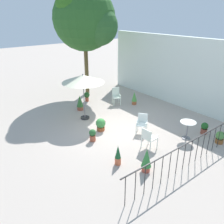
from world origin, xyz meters
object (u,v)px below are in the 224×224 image
(patio_umbrella_0, at_px, (83,79))
(potted_plant_2, at_px, (80,103))
(cafe_table_0, at_px, (187,127))
(potted_plant_4, at_px, (204,128))
(potted_plant_1, at_px, (87,96))
(potted_plant_8, at_px, (118,155))
(potted_plant_7, at_px, (93,135))
(shade_tree, at_px, (86,19))
(potted_plant_6, at_px, (134,98))
(potted_plant_0, at_px, (101,124))
(patio_chair_2, at_px, (142,122))
(patio_chair_0, at_px, (148,137))
(potted_plant_3, at_px, (220,137))
(potted_plant_5, at_px, (146,160))
(patio_chair_1, at_px, (116,95))

(patio_umbrella_0, xyz_separation_m, potted_plant_2, (-1.09, 0.38, -1.61))
(cafe_table_0, xyz_separation_m, potted_plant_4, (0.22, 0.97, -0.26))
(cafe_table_0, height_order, potted_plant_1, cafe_table_0)
(cafe_table_0, bearing_deg, potted_plant_8, -96.71)
(potted_plant_1, height_order, potted_plant_2, potted_plant_2)
(potted_plant_1, bearing_deg, potted_plant_4, 15.91)
(potted_plant_7, bearing_deg, potted_plant_8, -6.09)
(shade_tree, xyz_separation_m, potted_plant_1, (1.23, -0.92, -4.23))
(potted_plant_6, relative_size, potted_plant_7, 1.45)
(potted_plant_0, xyz_separation_m, potted_plant_1, (-3.52, 1.50, 0.03))
(patio_chair_2, relative_size, potted_plant_8, 1.14)
(patio_umbrella_0, relative_size, potted_plant_2, 2.78)
(potted_plant_1, bearing_deg, potted_plant_8, -22.89)
(shade_tree, bearing_deg, patio_chair_0, -14.64)
(cafe_table_0, relative_size, potted_plant_2, 0.95)
(cafe_table_0, relative_size, patio_chair_2, 0.90)
(patio_chair_2, bearing_deg, patio_umbrella_0, -156.81)
(potted_plant_3, relative_size, potted_plant_7, 0.97)
(potted_plant_1, bearing_deg, potted_plant_5, -16.44)
(potted_plant_7, height_order, potted_plant_8, potted_plant_8)
(potted_plant_2, bearing_deg, potted_plant_7, -22.36)
(patio_chair_2, distance_m, potted_plant_2, 3.98)
(potted_plant_7, distance_m, potted_plant_8, 1.89)
(patio_chair_2, relative_size, potted_plant_4, 1.64)
(potted_plant_2, distance_m, potted_plant_6, 3.13)
(patio_chair_1, xyz_separation_m, potted_plant_3, (5.96, 0.58, -0.29))
(cafe_table_0, bearing_deg, patio_chair_2, -144.78)
(patio_chair_0, xyz_separation_m, potted_plant_2, (-4.99, -0.06, -0.10))
(potted_plant_0, relative_size, potted_plant_7, 1.10)
(patio_chair_1, bearing_deg, potted_plant_4, 8.74)
(potted_plant_2, bearing_deg, potted_plant_5, -9.65)
(potted_plant_5, relative_size, potted_plant_8, 1.16)
(patio_chair_0, relative_size, potted_plant_6, 1.14)
(potted_plant_5, bearing_deg, cafe_table_0, 99.20)
(potted_plant_7, xyz_separation_m, potted_plant_8, (1.88, -0.20, 0.09))
(potted_plant_7, bearing_deg, shade_tree, 148.66)
(potted_plant_2, distance_m, potted_plant_8, 5.26)
(patio_chair_0, relative_size, potted_plant_2, 1.06)
(cafe_table_0, xyz_separation_m, patio_chair_2, (-1.55, -1.09, -0.04))
(potted_plant_4, bearing_deg, patio_chair_0, -103.55)
(cafe_table_0, distance_m, potted_plant_4, 1.03)
(patio_chair_1, bearing_deg, patio_umbrella_0, -77.32)
(patio_umbrella_0, distance_m, patio_chair_0, 4.20)
(potted_plant_6, bearing_deg, potted_plant_7, -65.04)
(potted_plant_6, bearing_deg, patio_chair_1, -130.54)
(patio_chair_2, xyz_separation_m, potted_plant_6, (-2.68, 2.06, -0.10))
(cafe_table_0, height_order, potted_plant_0, cafe_table_0)
(patio_chair_0, distance_m, potted_plant_5, 1.42)
(shade_tree, relative_size, potted_plant_6, 8.38)
(shade_tree, height_order, potted_plant_5, shade_tree)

